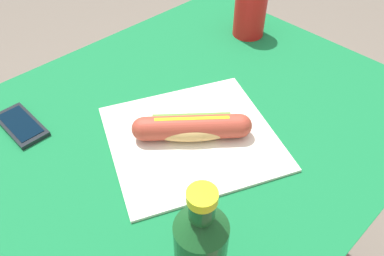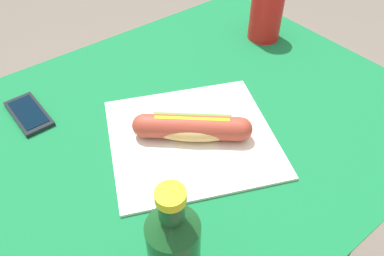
% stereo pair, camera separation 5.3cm
% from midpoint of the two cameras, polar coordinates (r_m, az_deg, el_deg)
% --- Properties ---
extents(dining_table, '(1.01, 0.79, 0.74)m').
position_cam_midpoint_polar(dining_table, '(0.91, 0.81, -5.92)').
color(dining_table, brown).
rests_on(dining_table, ground).
extents(paper_wrapper, '(0.42, 0.40, 0.01)m').
position_cam_midpoint_polar(paper_wrapper, '(0.76, 1.99, -1.52)').
color(paper_wrapper, silver).
rests_on(paper_wrapper, dining_table).
extents(hot_dog, '(0.19, 0.17, 0.05)m').
position_cam_midpoint_polar(hot_dog, '(0.75, 2.05, 0.01)').
color(hot_dog, tan).
rests_on(hot_dog, paper_wrapper).
extents(cell_phone, '(0.06, 0.13, 0.01)m').
position_cam_midpoint_polar(cell_phone, '(0.87, -21.68, 1.96)').
color(cell_phone, black).
rests_on(cell_phone, dining_table).
extents(drinking_cup, '(0.08, 0.08, 0.13)m').
position_cam_midpoint_polar(drinking_cup, '(1.07, 12.47, 16.09)').
color(drinking_cup, red).
rests_on(drinking_cup, dining_table).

